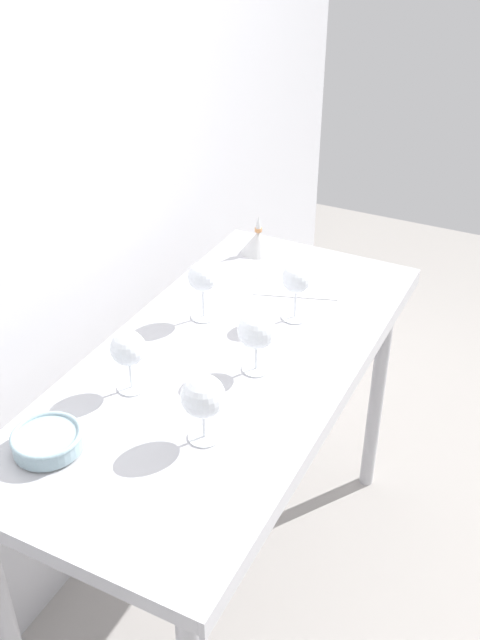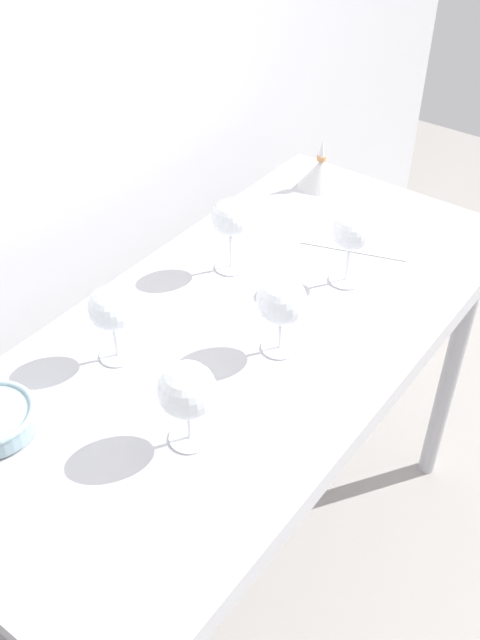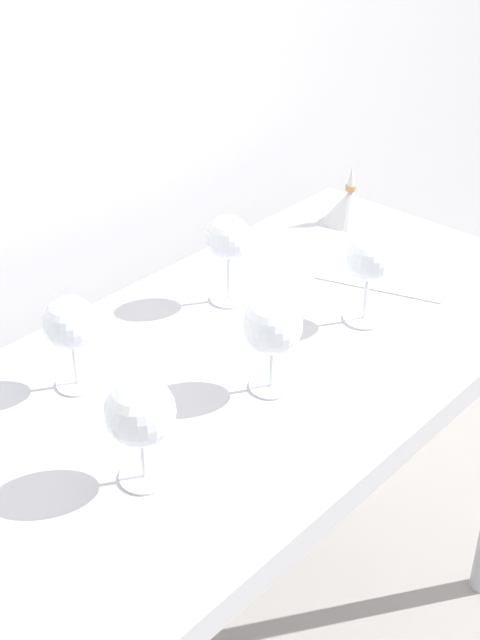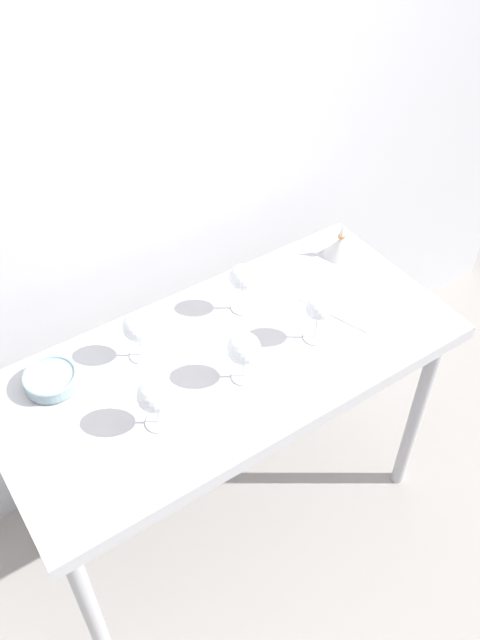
{
  "view_description": "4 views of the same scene",
  "coord_description": "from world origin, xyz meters",
  "px_view_note": "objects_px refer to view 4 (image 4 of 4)",
  "views": [
    {
      "loc": [
        -1.34,
        -0.72,
        1.99
      ],
      "look_at": [
        0.08,
        -0.01,
        0.97
      ],
      "focal_mm": 40.55,
      "sensor_mm": 36.0,
      "label": 1
    },
    {
      "loc": [
        -0.9,
        -0.66,
        1.85
      ],
      "look_at": [
        -0.03,
        -0.02,
        0.95
      ],
      "focal_mm": 40.66,
      "sensor_mm": 36.0,
      "label": 2
    },
    {
      "loc": [
        -0.87,
        -0.81,
        1.73
      ],
      "look_at": [
        0.02,
        -0.0,
        0.97
      ],
      "focal_mm": 48.3,
      "sensor_mm": 36.0,
      "label": 3
    },
    {
      "loc": [
        -0.71,
        -1.12,
        2.35
      ],
      "look_at": [
        0.07,
        0.04,
        0.98
      ],
      "focal_mm": 37.18,
      "sensor_mm": 36.0,
      "label": 4
    }
  ],
  "objects_px": {
    "wine_glass_far_right": "(243,278)",
    "tasting_bowl": "(51,379)",
    "wine_glass_near_left": "(155,396)",
    "decanter_funnel": "(340,246)",
    "wine_glass_near_center": "(244,350)",
    "tasting_sheet_upper": "(346,302)",
    "wine_glass_far_left": "(137,328)",
    "wine_glass_near_right": "(318,308)"
  },
  "relations": [
    {
      "from": "wine_glass_far_right",
      "to": "wine_glass_near_center",
      "type": "bearing_deg",
      "value": -123.47
    },
    {
      "from": "tasting_sheet_upper",
      "to": "tasting_bowl",
      "type": "bearing_deg",
      "value": 148.77
    },
    {
      "from": "wine_glass_near_right",
      "to": "wine_glass_near_left",
      "type": "bearing_deg",
      "value": -178.35
    },
    {
      "from": "wine_glass_near_center",
      "to": "tasting_bowl",
      "type": "height_order",
      "value": "wine_glass_near_center"
    },
    {
      "from": "decanter_funnel",
      "to": "wine_glass_near_right",
      "type": "bearing_deg",
      "value": -140.19
    },
    {
      "from": "tasting_bowl",
      "to": "tasting_sheet_upper",
      "type": "bearing_deg",
      "value": -12.4
    },
    {
      "from": "wine_glass_near_center",
      "to": "wine_glass_near_right",
      "type": "height_order",
      "value": "wine_glass_near_right"
    },
    {
      "from": "wine_glass_near_center",
      "to": "tasting_bowl",
      "type": "bearing_deg",
      "value": 149.37
    },
    {
      "from": "wine_glass_far_left",
      "to": "tasting_bowl",
      "type": "height_order",
      "value": "wine_glass_far_left"
    },
    {
      "from": "wine_glass_far_right",
      "to": "wine_glass_near_right",
      "type": "bearing_deg",
      "value": -64.19
    },
    {
      "from": "decanter_funnel",
      "to": "wine_glass_near_center",
      "type": "bearing_deg",
      "value": -154.98
    },
    {
      "from": "wine_glass_far_right",
      "to": "decanter_funnel",
      "type": "height_order",
      "value": "wine_glass_far_right"
    },
    {
      "from": "wine_glass_near_center",
      "to": "wine_glass_near_left",
      "type": "relative_size",
      "value": 1.0
    },
    {
      "from": "wine_glass_far_left",
      "to": "wine_glass_near_center",
      "type": "bearing_deg",
      "value": -49.22
    },
    {
      "from": "wine_glass_near_center",
      "to": "tasting_sheet_upper",
      "type": "bearing_deg",
      "value": 9.61
    },
    {
      "from": "wine_glass_far_right",
      "to": "tasting_sheet_upper",
      "type": "xyz_separation_m",
      "value": [
        0.29,
        -0.16,
        -0.12
      ]
    },
    {
      "from": "tasting_sheet_upper",
      "to": "tasting_bowl",
      "type": "height_order",
      "value": "tasting_bowl"
    },
    {
      "from": "wine_glass_near_left",
      "to": "tasting_bowl",
      "type": "bearing_deg",
      "value": 123.31
    },
    {
      "from": "wine_glass_far_left",
      "to": "tasting_bowl",
      "type": "bearing_deg",
      "value": 171.4
    },
    {
      "from": "wine_glass_near_center",
      "to": "decanter_funnel",
      "type": "bearing_deg",
      "value": 25.02
    },
    {
      "from": "wine_glass_far_left",
      "to": "tasting_bowl",
      "type": "relative_size",
      "value": 1.04
    },
    {
      "from": "wine_glass_near_left",
      "to": "decanter_funnel",
      "type": "relative_size",
      "value": 1.3
    },
    {
      "from": "wine_glass_near_center",
      "to": "tasting_sheet_upper",
      "type": "relative_size",
      "value": 0.67
    },
    {
      "from": "wine_glass_near_center",
      "to": "wine_glass_near_left",
      "type": "height_order",
      "value": "same"
    },
    {
      "from": "wine_glass_far_left",
      "to": "wine_glass_far_right",
      "type": "xyz_separation_m",
      "value": [
        0.36,
        0.0,
        0.01
      ]
    },
    {
      "from": "wine_glass_far_right",
      "to": "wine_glass_near_left",
      "type": "height_order",
      "value": "wine_glass_far_right"
    },
    {
      "from": "wine_glass_far_right",
      "to": "tasting_bowl",
      "type": "xyz_separation_m",
      "value": [
        -0.63,
        0.04,
        -0.1
      ]
    },
    {
      "from": "wine_glass_far_left",
      "to": "wine_glass_near_left",
      "type": "xyz_separation_m",
      "value": [
        -0.08,
        -0.24,
        -0.0
      ]
    },
    {
      "from": "decanter_funnel",
      "to": "wine_glass_far_right",
      "type": "bearing_deg",
      "value": -175.26
    },
    {
      "from": "wine_glass_far_right",
      "to": "tasting_sheet_upper",
      "type": "distance_m",
      "value": 0.35
    },
    {
      "from": "wine_glass_far_right",
      "to": "tasting_bowl",
      "type": "bearing_deg",
      "value": 176.53
    },
    {
      "from": "wine_glass_near_left",
      "to": "wine_glass_near_center",
      "type": "bearing_deg",
      "value": 1.46
    },
    {
      "from": "wine_glass_far_left",
      "to": "wine_glass_near_right",
      "type": "height_order",
      "value": "wine_glass_near_right"
    },
    {
      "from": "wine_glass_far_left",
      "to": "wine_glass_far_right",
      "type": "height_order",
      "value": "wine_glass_far_right"
    },
    {
      "from": "tasting_bowl",
      "to": "decanter_funnel",
      "type": "xyz_separation_m",
      "value": [
        1.06,
        -0.0,
        0.01
      ]
    },
    {
      "from": "tasting_sheet_upper",
      "to": "tasting_bowl",
      "type": "distance_m",
      "value": 0.94
    },
    {
      "from": "wine_glass_near_left",
      "to": "wine_glass_near_right",
      "type": "relative_size",
      "value": 0.99
    },
    {
      "from": "wine_glass_near_right",
      "to": "tasting_sheet_upper",
      "type": "distance_m",
      "value": 0.22
    },
    {
      "from": "wine_glass_far_left",
      "to": "tasting_sheet_upper",
      "type": "height_order",
      "value": "wine_glass_far_left"
    },
    {
      "from": "tasting_bowl",
      "to": "wine_glass_far_right",
      "type": "bearing_deg",
      "value": -3.47
    },
    {
      "from": "wine_glass_near_center",
      "to": "wine_glass_near_left",
      "type": "xyz_separation_m",
      "value": [
        -0.28,
        -0.01,
        -0.0
      ]
    },
    {
      "from": "wine_glass_far_right",
      "to": "wine_glass_near_center",
      "type": "height_order",
      "value": "wine_glass_far_right"
    }
  ]
}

